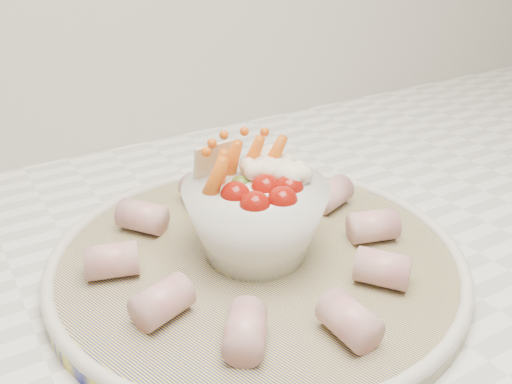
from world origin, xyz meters
TOP-DOWN VIEW (x-y plane):
  - serving_platter at (0.03, 1.40)m, footprint 0.48×0.48m
  - veggie_bowl at (0.03, 1.41)m, footprint 0.13×0.13m
  - cured_meat_rolls at (0.03, 1.40)m, footprint 0.29×0.29m

SIDE VIEW (x-z plane):
  - serving_platter at x=0.03m, z-range 0.92..0.94m
  - cured_meat_rolls at x=0.03m, z-range 0.93..0.97m
  - veggie_bowl at x=0.03m, z-range 0.92..1.03m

